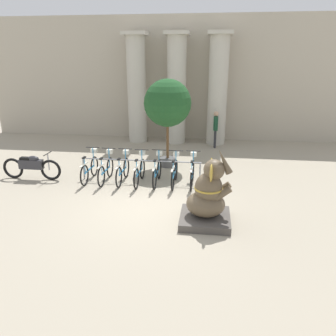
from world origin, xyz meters
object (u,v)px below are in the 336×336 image
Objects in this scene: elephant_statue at (208,198)px; bicycle_2 at (123,170)px; bicycle_3 at (140,171)px; potted_tree at (168,104)px; bicycle_0 at (90,168)px; bicycle_6 at (192,173)px; bicycle_4 at (157,172)px; person_pedestrian at (216,126)px; motorcycle at (32,166)px; bicycle_1 at (106,169)px; bicycle_5 at (175,172)px.

bicycle_2 is at bearing 138.32° from elephant_statue.
potted_tree reaches higher than bicycle_3.
bicycle_6 is (3.51, -0.00, 0.00)m from bicycle_0.
bicycle_3 is 0.59m from bicycle_4.
bicycle_0 is at bearing -131.00° from person_pedestrian.
motorcycle is (-5.52, -0.18, 0.06)m from bicycle_6.
bicycle_1 is at bearing 143.58° from elephant_statue.
bicycle_3 and bicycle_4 have the same top height.
bicycle_2 and bicycle_4 have the same top height.
bicycle_2 is at bearing 0.66° from bicycle_1.
bicycle_4 is (2.34, -0.03, 0.00)m from bicycle_0.
bicycle_6 is (1.75, 0.07, 0.00)m from bicycle_3.
bicycle_5 is at bearing 113.63° from elephant_statue.
bicycle_5 is at bearing 2.05° from bicycle_3.
person_pedestrian reaches higher than bicycle_5.
bicycle_4 is (0.58, 0.05, 0.00)m from bicycle_3.
elephant_statue reaches higher than person_pedestrian.
bicycle_0 is 2.34m from bicycle_4.
bicycle_6 is (2.92, 0.03, 0.00)m from bicycle_1.
bicycle_3 is 2.86m from potted_tree.
person_pedestrian is (3.11, 4.95, 0.61)m from bicycle_2.
bicycle_3 is 1.00× the size of bicycle_4.
bicycle_1 is 3.32m from potted_tree.
person_pedestrian reaches higher than bicycle_4.
bicycle_0 is at bearing 179.38° from bicycle_4.
bicycle_1 is 1.00× the size of bicycle_6.
potted_tree is at bearing 119.47° from bicycle_6.
bicycle_3 is 1.76m from bicycle_6.
person_pedestrian reaches higher than bicycle_3.
bicycle_4 is 0.98× the size of person_pedestrian.
elephant_statue is at bearing -56.39° from bicycle_4.
motorcycle is 1.24× the size of person_pedestrian.
bicycle_1 and bicycle_2 have the same top height.
bicycle_1 is at bearing -179.96° from bicycle_5.
bicycle_3 is at bearing -4.60° from bicycle_2.
bicycle_3 is at bearing -2.44° from bicycle_0.
potted_tree is (0.10, 1.91, 1.96)m from bicycle_4.
bicycle_0 is 0.84× the size of elephant_statue.
bicycle_5 is 0.59m from bicycle_6.
bicycle_1 is 0.98× the size of person_pedestrian.
bicycle_3 is 3.77m from motorcycle.
bicycle_0 is 3.66m from potted_tree.
bicycle_5 is at bearing -0.17° from bicycle_2.
bicycle_3 and bicycle_6 have the same top height.
bicycle_5 reaches higher than motorcycle.
bicycle_1 and bicycle_5 have the same top height.
bicycle_0 and bicycle_3 have the same top height.
bicycle_5 is (2.92, -0.03, 0.00)m from bicycle_0.
bicycle_3 is 5.64m from person_pedestrian.
bicycle_2 is 1.75m from bicycle_5.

